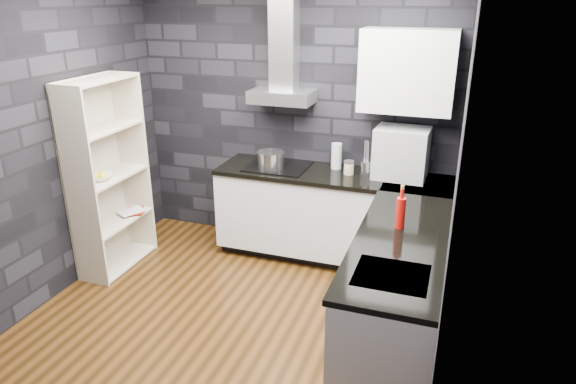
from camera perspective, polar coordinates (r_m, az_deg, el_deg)
The scene contains 27 objects.
ground at distance 4.30m, azimuth -6.58°, elevation -14.06°, with size 3.20×3.20×0.00m, color #43270E.
wall_back at distance 5.15m, azimuth 0.59°, elevation 8.60°, with size 3.20×0.05×2.70m, color black.
wall_front at distance 2.47m, azimuth -24.39°, elevation -7.97°, with size 3.20×0.05×2.70m, color black.
wall_left at distance 4.63m, azimuth -25.89°, elevation 5.02°, with size 0.05×3.20×2.70m, color black.
wall_right at distance 3.33m, azimuth 18.51°, elevation 0.38°, with size 0.05×3.20×2.70m, color black.
toekick_back at distance 5.21m, azimuth 4.79°, elevation -6.61°, with size 2.18×0.50×0.10m, color black.
toekick_right at distance 4.05m, azimuth 12.18°, elevation -16.08°, with size 0.50×1.78×0.10m, color black.
counter_back_cab at distance 4.99m, azimuth 4.83°, elevation -2.44°, with size 2.20×0.60×0.76m, color silver.
counter_right_cab at distance 3.81m, azimuth 12.08°, elevation -10.83°, with size 0.60×1.80×0.76m, color silver.
counter_back_top at distance 4.83m, azimuth 4.94°, elevation 1.87°, with size 2.20×0.62×0.04m, color black.
counter_right_top at distance 3.62m, azimuth 12.40°, elevation -5.43°, with size 0.62×1.80×0.04m, color black.
counter_corner_top at distance 4.72m, azimuth 14.41°, elevation 0.81°, with size 0.62×0.62×0.04m, color black.
hood_body at distance 4.94m, azimuth -0.69°, elevation 10.55°, with size 0.60×0.34×0.12m, color silver.
hood_chimney at distance 4.94m, azimuth -0.43°, elevation 16.52°, with size 0.24×0.20×0.90m, color silver.
upper_cabinet at distance 4.63m, azimuth 13.15°, elevation 12.94°, with size 0.80×0.35×0.70m, color silver.
cooktop at distance 4.98m, azimuth -1.16°, elevation 2.88°, with size 0.58×0.50×0.01m, color black.
sink_rim at distance 3.17m, azimuth 11.42°, elevation -9.09°, with size 0.44×0.40×0.01m, color silver.
pot at distance 4.91m, azimuth -1.95°, elevation 3.53°, with size 0.24×0.24×0.14m, color silver.
glass_vase at distance 4.93m, azimuth 5.41°, elevation 3.99°, with size 0.10×0.10×0.25m, color silver.
storage_jar at distance 4.80m, azimuth 6.77°, elevation 2.63°, with size 0.09×0.09×0.11m, color tan.
utensil_crock at distance 4.84m, azimuth 8.59°, elevation 2.70°, with size 0.09×0.09×0.12m, color silver.
appliance_garage at distance 4.75m, azimuth 12.47°, elevation 4.20°, with size 0.47×0.36×0.47m, color #9FA2A6.
red_bottle at distance 3.73m, azimuth 12.39°, elevation -2.31°, with size 0.07×0.07×0.23m, color #AB0F0A.
bookshelf at distance 4.99m, azimuth -19.32°, elevation 1.60°, with size 0.34×0.80×1.80m, color beige.
fruit_bowl at distance 4.90m, azimuth -20.17°, elevation 1.58°, with size 0.22×0.22×0.05m, color white.
book_red at distance 5.23m, azimuth -17.60°, elevation -1.13°, with size 0.16×0.02×0.22m, color #961E09.
book_second at distance 5.27m, azimuth -17.59°, elevation -0.72°, with size 0.17×0.02×0.24m, color #B2B2B2.
Camera 1 is at (1.59, -3.14, 2.47)m, focal length 32.00 mm.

